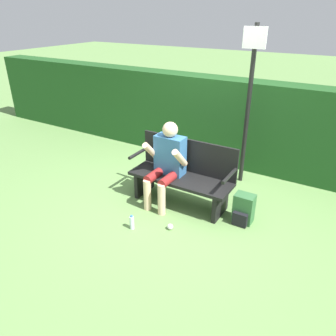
{
  "coord_description": "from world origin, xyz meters",
  "views": [
    {
      "loc": [
        2.03,
        -3.73,
        2.65
      ],
      "look_at": [
        -0.15,
        -0.1,
        0.6
      ],
      "focal_mm": 35.0,
      "sensor_mm": 36.0,
      "label": 1
    }
  ],
  "objects_px": {
    "person_seated": "(167,160)",
    "signpost": "(249,99)",
    "water_bottle": "(132,222)",
    "backpack": "(243,209)",
    "park_bench": "(183,174)"
  },
  "relations": [
    {
      "from": "park_bench",
      "to": "person_seated",
      "type": "bearing_deg",
      "value": -150.55
    },
    {
      "from": "park_bench",
      "to": "backpack",
      "type": "distance_m",
      "value": 1.01
    },
    {
      "from": "park_bench",
      "to": "backpack",
      "type": "bearing_deg",
      "value": -3.01
    },
    {
      "from": "person_seated",
      "to": "signpost",
      "type": "distance_m",
      "value": 1.6
    },
    {
      "from": "park_bench",
      "to": "backpack",
      "type": "height_order",
      "value": "park_bench"
    },
    {
      "from": "water_bottle",
      "to": "signpost",
      "type": "xyz_separation_m",
      "value": [
        0.77,
        2.07,
        1.32
      ]
    },
    {
      "from": "water_bottle",
      "to": "backpack",
      "type": "bearing_deg",
      "value": 37.12
    },
    {
      "from": "park_bench",
      "to": "person_seated",
      "type": "distance_m",
      "value": 0.33
    },
    {
      "from": "backpack",
      "to": "signpost",
      "type": "height_order",
      "value": "signpost"
    },
    {
      "from": "backpack",
      "to": "water_bottle",
      "type": "distance_m",
      "value": 1.52
    },
    {
      "from": "park_bench",
      "to": "water_bottle",
      "type": "distance_m",
      "value": 1.06
    },
    {
      "from": "person_seated",
      "to": "signpost",
      "type": "bearing_deg",
      "value": 58.83
    },
    {
      "from": "backpack",
      "to": "signpost",
      "type": "xyz_separation_m",
      "value": [
        -0.44,
        1.15,
        1.22
      ]
    },
    {
      "from": "water_bottle",
      "to": "signpost",
      "type": "distance_m",
      "value": 2.57
    },
    {
      "from": "water_bottle",
      "to": "park_bench",
      "type": "bearing_deg",
      "value": 76.29
    }
  ]
}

